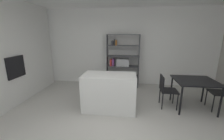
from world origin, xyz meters
name	(u,v)px	position (x,y,z in m)	size (l,w,h in m)	color
ground_plane	(116,127)	(0.00, 0.00, 0.00)	(9.63, 9.63, 0.00)	beige
back_partition	(123,47)	(0.00, 2.85, 1.42)	(7.00, 0.06, 2.84)	white
built_in_oven	(16,67)	(-2.75, 0.74, 1.06)	(0.06, 0.59, 0.57)	black
kitchen_island	(109,92)	(-0.23, 0.76, 0.47)	(1.33, 0.72, 0.93)	silver
open_bookshelf	(121,63)	(-0.05, 2.53, 0.90)	(1.16, 0.35, 1.91)	#4C4C51
dining_table	(195,83)	(1.93, 1.05, 0.69)	(0.99, 0.92, 0.77)	black
dining_chair_island_side	(166,88)	(1.22, 1.05, 0.52)	(0.44, 0.44, 0.85)	black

